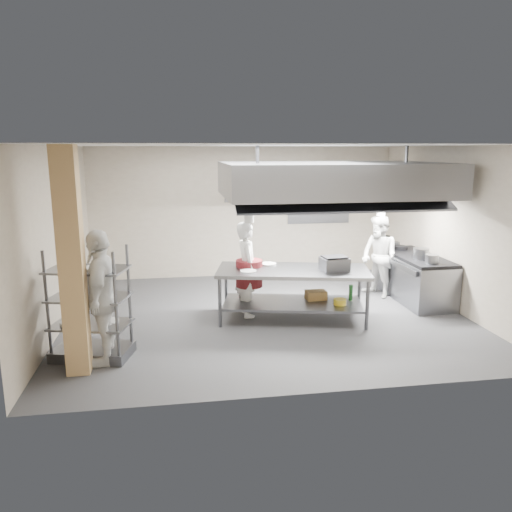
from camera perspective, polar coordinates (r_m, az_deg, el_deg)
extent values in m
plane|color=#3C3C3F|center=(9.08, 1.19, -6.76)|extent=(7.00, 7.00, 0.00)
plane|color=silver|center=(8.59, 1.28, 12.53)|extent=(7.00, 7.00, 0.00)
plane|color=gray|center=(11.64, -1.42, 5.02)|extent=(7.00, 0.00, 7.00)
plane|color=gray|center=(8.79, -21.83, 1.83)|extent=(0.00, 6.00, 6.00)
plane|color=gray|center=(9.95, 21.52, 2.96)|extent=(0.00, 6.00, 6.00)
cube|color=tan|center=(6.84, -20.31, -0.78)|extent=(0.30, 0.30, 3.00)
cube|color=gray|center=(9.31, 8.80, 8.67)|extent=(4.00, 2.50, 0.60)
cube|color=white|center=(9.10, 3.29, 6.69)|extent=(1.60, 0.12, 0.04)
cube|color=white|center=(9.65, 13.87, 6.67)|extent=(1.60, 0.12, 0.04)
cube|color=gray|center=(11.86, 7.37, 5.06)|extent=(1.50, 0.28, 0.04)
cube|color=gray|center=(8.64, 4.25, -1.70)|extent=(2.77, 1.61, 0.06)
cube|color=slate|center=(8.79, 4.19, -5.37)|extent=(2.54, 1.46, 0.04)
cube|color=slate|center=(10.39, 17.67, -2.50)|extent=(0.80, 2.00, 0.84)
cube|color=black|center=(10.29, 17.83, -0.07)|extent=(0.78, 1.96, 0.06)
imported|color=silver|center=(8.86, -1.03, -1.51)|extent=(0.44, 0.64, 1.70)
imported|color=silver|center=(10.30, 13.89, -0.06)|extent=(0.87, 0.97, 1.65)
imported|color=white|center=(7.20, -17.22, -4.51)|extent=(0.50, 1.13, 1.89)
cube|color=slate|center=(8.62, 8.94, -0.90)|extent=(0.49, 0.40, 0.22)
cube|color=olive|center=(8.96, 6.86, -4.45)|extent=(0.36, 0.26, 0.15)
cylinder|color=gray|center=(9.96, 18.34, 0.29)|extent=(0.29, 0.29, 0.20)
cylinder|color=silver|center=(7.54, -18.33, -7.24)|extent=(0.28, 0.28, 0.05)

